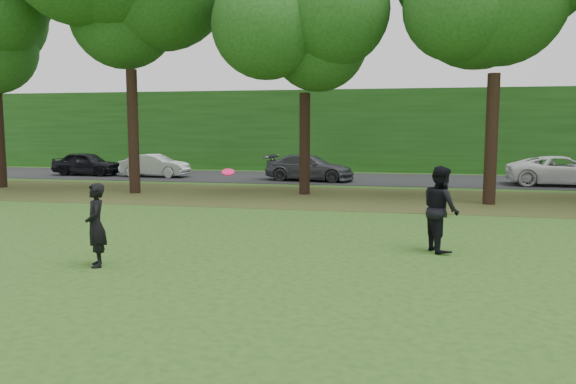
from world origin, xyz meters
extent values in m
plane|color=#254C17|center=(0.00, 0.00, 0.00)|extent=(120.00, 120.00, 0.00)
cube|color=#513B1D|center=(0.00, 13.00, 0.01)|extent=(60.00, 7.00, 0.01)
cube|color=black|center=(0.00, 21.00, 0.01)|extent=(70.00, 7.00, 0.02)
cube|color=#1D4914|center=(0.00, 27.00, 2.50)|extent=(70.00, 3.00, 5.00)
imported|color=black|center=(-4.92, 1.27, 0.83)|extent=(0.66, 0.73, 1.67)
imported|color=black|center=(1.84, 4.11, 0.96)|extent=(1.00, 1.12, 1.92)
imported|color=black|center=(-16.58, 19.96, 0.68)|extent=(3.89, 1.62, 1.32)
imported|color=#A8AAAF|center=(-12.38, 19.82, 0.64)|extent=(3.80, 1.43, 1.24)
imported|color=#3F4147|center=(-3.75, 19.48, 0.68)|extent=(4.74, 2.43, 1.32)
imported|color=silver|center=(8.24, 19.51, 0.71)|extent=(4.98, 2.35, 1.37)
cylinder|color=#ED1452|center=(-2.61, 2.64, 1.82)|extent=(0.37, 0.34, 0.18)
cube|color=black|center=(2.12, 9.20, 0.08)|extent=(0.41, 0.57, 0.16)
cube|color=black|center=(2.12, 9.48, 0.36)|extent=(0.43, 0.35, 0.56)
sphere|color=tan|center=(2.12, 9.48, 0.72)|extent=(0.22, 0.22, 0.22)
cylinder|color=black|center=(-17.00, 13.60, 2.14)|extent=(0.44, 0.44, 4.28)
cylinder|color=black|center=(-10.00, 12.80, 2.54)|extent=(0.44, 0.44, 5.08)
cylinder|color=black|center=(-3.00, 13.90, 2.06)|extent=(0.44, 0.44, 4.12)
sphere|color=#1D4914|center=(-3.00, 13.90, 6.86)|extent=(5.80, 5.80, 5.80)
cylinder|color=black|center=(4.00, 12.30, 2.31)|extent=(0.44, 0.44, 4.62)
camera|label=1|loc=(1.06, -8.66, 2.79)|focal=35.00mm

